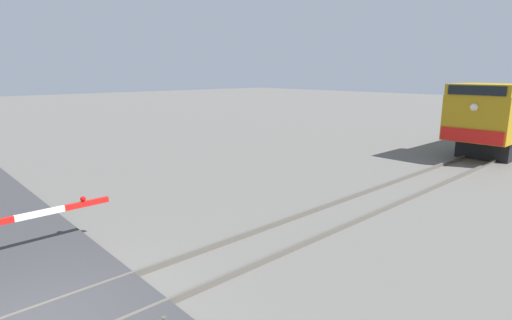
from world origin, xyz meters
The scene contains 1 object.
rail_track_left centered at (-0.72, 0.00, 0.07)m, with size 0.08×80.00×0.15m, color #59544C.
Camera 1 is at (6.89, -1.18, 4.34)m, focal length 28.13 mm.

